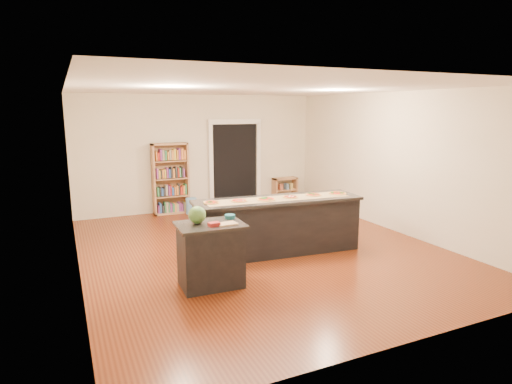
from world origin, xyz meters
name	(u,v)px	position (x,y,z in m)	size (l,w,h in m)	color
room	(261,171)	(0.00, 0.00, 1.40)	(6.00, 7.00, 2.80)	beige
doorway	(235,159)	(0.90, 3.46, 1.20)	(1.40, 0.09, 2.21)	black
kitchen_island	(278,225)	(0.19, -0.28, 0.48)	(2.90, 0.79, 0.96)	black
side_counter	(211,255)	(-1.33, -1.17, 0.46)	(0.91, 0.67, 0.90)	black
bookshelf	(171,179)	(-0.81, 3.30, 0.84)	(0.84, 0.30, 1.68)	tan
low_shelf	(285,190)	(2.28, 3.31, 0.33)	(0.66, 0.28, 0.66)	tan
waste_bin	(191,206)	(-0.39, 3.06, 0.19)	(0.26, 0.26, 0.38)	#63A0DD
kraft_paper	(278,199)	(0.19, -0.30, 0.96)	(2.52, 0.45, 0.00)	olive
watermelon	(197,215)	(-1.48, -1.09, 1.03)	(0.24, 0.24, 0.24)	#144214
cutting_board	(227,224)	(-1.13, -1.31, 0.91)	(0.27, 0.18, 0.02)	tan
package_red	(214,224)	(-1.32, -1.32, 0.93)	(0.15, 0.11, 0.05)	maroon
package_teal	(230,217)	(-0.97, -1.02, 0.93)	(0.15, 0.15, 0.06)	#195966
pizza_a	(212,203)	(-0.96, -0.17, 0.97)	(0.27, 0.27, 0.02)	#B28544
pizza_b	(239,201)	(-0.50, -0.22, 0.97)	(0.29, 0.29, 0.02)	#B28544
pizza_c	(266,199)	(-0.04, -0.31, 0.97)	(0.33, 0.33, 0.02)	#B28544
pizza_d	(291,197)	(0.42, -0.31, 0.97)	(0.28, 0.28, 0.02)	#B28544
pizza_e	(313,195)	(0.88, -0.31, 0.97)	(0.28, 0.28, 0.02)	#B28544
pizza_f	(337,193)	(1.34, -0.38, 0.97)	(0.31, 0.31, 0.02)	#B28544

